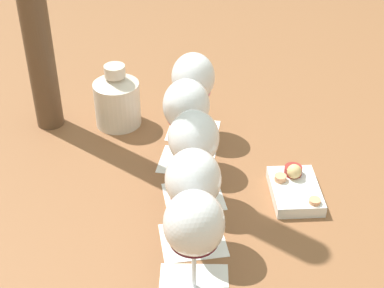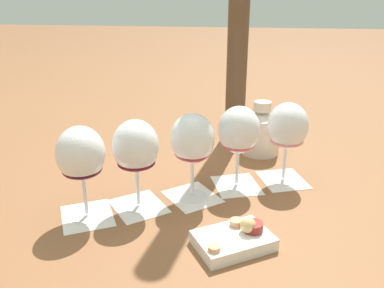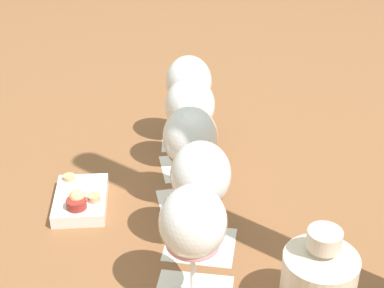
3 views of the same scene
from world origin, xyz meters
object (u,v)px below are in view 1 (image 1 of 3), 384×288
wine_glass_3 (193,183)px  ceramic_vase (117,99)px  wine_glass_1 (186,109)px  snack_dish (295,188)px  wine_glass_4 (194,227)px  wine_glass_0 (193,80)px  wine_glass_2 (194,141)px

wine_glass_3 → ceramic_vase: (-0.27, -0.34, -0.07)m
wine_glass_1 → snack_dish: bearing=91.0°
wine_glass_3 → snack_dish: wine_glass_3 is taller
wine_glass_4 → ceramic_vase: 0.54m
wine_glass_4 → ceramic_vase: wine_glass_4 is taller
wine_glass_0 → snack_dish: (0.11, 0.29, -0.12)m
wine_glass_4 → snack_dish: 0.33m
wine_glass_0 → ceramic_vase: (0.05, -0.17, -0.07)m
wine_glass_1 → wine_glass_4: same height
wine_glass_2 → wine_glass_3: (0.11, 0.06, 0.00)m
wine_glass_3 → wine_glass_4: bearing=29.0°
snack_dish → wine_glass_1: bearing=-89.0°
wine_glass_0 → wine_glass_3: same height
wine_glass_0 → wine_glass_2: bearing=28.5°
wine_glass_0 → snack_dish: wine_glass_0 is taller
wine_glass_3 → wine_glass_4: size_ratio=1.00×
wine_glass_4 → snack_dish: wine_glass_4 is taller
wine_glass_0 → wine_glass_4: same height
wine_glass_0 → wine_glass_4: size_ratio=1.00×
wine_glass_4 → ceramic_vase: (-0.36, -0.39, -0.07)m
wine_glass_0 → snack_dish: bearing=69.4°
ceramic_vase → snack_dish: (0.06, 0.46, -0.05)m
wine_glass_3 → wine_glass_2: bearing=-152.7°
wine_glass_4 → snack_dish: size_ratio=1.18×
wine_glass_0 → wine_glass_1: same height
wine_glass_0 → wine_glass_2: 0.24m
wine_glass_1 → wine_glass_2: size_ratio=1.00×
wine_glass_3 → ceramic_vase: wine_glass_3 is taller
wine_glass_1 → ceramic_vase: bearing=-105.4°
wine_glass_1 → wine_glass_4: size_ratio=1.00×
wine_glass_1 → wine_glass_3: (0.21, 0.13, 0.00)m
wine_glass_1 → wine_glass_2: bearing=35.8°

